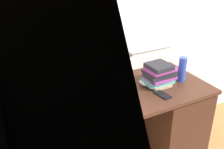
# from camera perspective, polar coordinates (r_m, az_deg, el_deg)

# --- Properties ---
(wall_back) EXTENTS (6.00, 0.06, 2.60)m
(wall_back) POSITION_cam_1_polar(r_m,az_deg,el_deg) (2.18, -2.57, 13.25)
(wall_back) COLOR silver
(wall_back) RESTS_ON ground
(desk) EXTENTS (1.43, 0.65, 0.74)m
(desk) POSITION_cam_1_polar(r_m,az_deg,el_deg) (2.41, 9.85, -9.18)
(desk) COLOR #381E14
(desk) RESTS_ON ground
(book_stack_tall) EXTENTS (0.25, 0.19, 0.32)m
(book_stack_tall) POSITION_cam_1_polar(r_m,az_deg,el_deg) (1.99, -1.57, 0.16)
(book_stack_tall) COLOR #8C338C
(book_stack_tall) RESTS_ON desk
(book_stack_keyboard_riser) EXTENTS (0.25, 0.21, 0.11)m
(book_stack_keyboard_riser) POSITION_cam_1_polar(r_m,az_deg,el_deg) (1.94, -2.67, -4.34)
(book_stack_keyboard_riser) COLOR teal
(book_stack_keyboard_riser) RESTS_ON desk
(book_stack_side) EXTENTS (0.25, 0.19, 0.19)m
(book_stack_side) POSITION_cam_1_polar(r_m,az_deg,el_deg) (2.19, 9.90, 0.02)
(book_stack_side) COLOR gray
(book_stack_side) RESTS_ON desk
(laptop) EXTENTS (0.33, 0.32, 0.22)m
(laptop) POSITION_cam_1_polar(r_m,az_deg,el_deg) (1.97, -2.50, 6.20)
(laptop) COLOR #2D2D33
(laptop) RESTS_ON book_stack_tall
(keyboard) EXTENTS (0.42, 0.15, 0.02)m
(keyboard) POSITION_cam_1_polar(r_m,az_deg,el_deg) (1.91, -2.56, -2.66)
(keyboard) COLOR black
(keyboard) RESTS_ON book_stack_keyboard_riser
(computer_mouse) EXTENTS (0.06, 0.10, 0.04)m
(computer_mouse) POSITION_cam_1_polar(r_m,az_deg,el_deg) (2.20, 6.72, -1.79)
(computer_mouse) COLOR #A5A8AD
(computer_mouse) RESTS_ON desk
(mug) EXTENTS (0.12, 0.09, 0.09)m
(mug) POSITION_cam_1_polar(r_m,az_deg,el_deg) (1.94, -10.98, -5.30)
(mug) COLOR white
(mug) RESTS_ON desk
(water_bottle) EXTENTS (0.06, 0.06, 0.21)m
(water_bottle) POSITION_cam_1_polar(r_m,az_deg,el_deg) (2.29, 14.53, 1.04)
(water_bottle) COLOR #263FA5
(water_bottle) RESTS_ON desk
(cell_phone) EXTENTS (0.08, 0.14, 0.01)m
(cell_phone) POSITION_cam_1_polar(r_m,az_deg,el_deg) (2.08, 10.58, -4.22)
(cell_phone) COLOR black
(cell_phone) RESTS_ON desk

